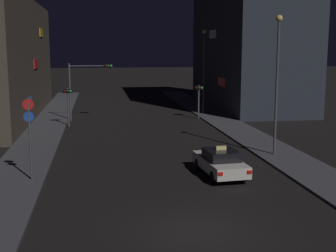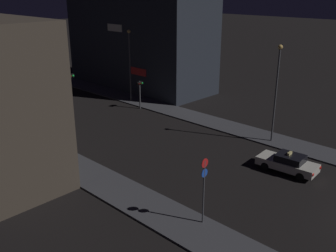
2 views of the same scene
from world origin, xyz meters
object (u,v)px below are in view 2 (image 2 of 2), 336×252
object	(u,v)px
traffic_light_overhead	(52,92)
street_lamp_near_block	(277,85)
traffic_light_left_kerb	(58,118)
traffic_light_right_kerb	(140,89)
street_lamp_far_block	(130,60)
sign_pole_left	(204,185)
taxi	(288,163)

from	to	relation	value
traffic_light_overhead	street_lamp_near_block	distance (m)	20.48
traffic_light_left_kerb	traffic_light_right_kerb	xyz separation A→B (m)	(12.11, 2.72, -0.07)
traffic_light_right_kerb	street_lamp_far_block	bearing A→B (deg)	68.38
traffic_light_overhead	traffic_light_right_kerb	distance (m)	10.71
street_lamp_near_block	traffic_light_left_kerb	bearing A→B (deg)	135.34
street_lamp_near_block	traffic_light_overhead	bearing A→B (deg)	125.78
traffic_light_left_kerb	sign_pole_left	world-z (taller)	sign_pole_left
taxi	sign_pole_left	world-z (taller)	sign_pole_left
sign_pole_left	street_lamp_near_block	distance (m)	15.04
traffic_light_left_kerb	street_lamp_far_block	size ratio (longest dim) A/B	0.40
street_lamp_near_block	street_lamp_far_block	distance (m)	18.94
traffic_light_overhead	street_lamp_far_block	xyz separation A→B (m)	(11.75, 2.37, 1.29)
traffic_light_overhead	sign_pole_left	bearing A→B (deg)	-96.79
taxi	street_lamp_far_block	world-z (taller)	street_lamp_far_block
traffic_light_left_kerb	street_lamp_near_block	size ratio (longest dim) A/B	0.39
sign_pole_left	street_lamp_far_block	world-z (taller)	street_lamp_far_block
taxi	traffic_light_left_kerb	world-z (taller)	traffic_light_left_kerb
taxi	traffic_light_overhead	xyz separation A→B (m)	(-7.38, 20.50, 3.13)
sign_pole_left	street_lamp_far_block	distance (m)	26.75
sign_pole_left	traffic_light_overhead	bearing A→B (deg)	83.21
sign_pole_left	street_lamp_near_block	bearing A→B (deg)	14.16
traffic_light_right_kerb	traffic_light_overhead	bearing A→B (deg)	177.05
traffic_light_overhead	street_lamp_far_block	bearing A→B (deg)	11.40
street_lamp_far_block	traffic_light_left_kerb	bearing A→B (deg)	-156.99
traffic_light_right_kerb	street_lamp_near_block	distance (m)	16.34
traffic_light_overhead	traffic_light_left_kerb	distance (m)	3.88
street_lamp_near_block	taxi	bearing A→B (deg)	-139.31
street_lamp_near_block	traffic_light_right_kerb	bearing A→B (deg)	94.83
traffic_light_overhead	traffic_light_left_kerb	world-z (taller)	traffic_light_overhead
street_lamp_far_block	traffic_light_right_kerb	bearing A→B (deg)	-111.62
street_lamp_near_block	sign_pole_left	bearing A→B (deg)	-165.84
sign_pole_left	street_lamp_far_block	size ratio (longest dim) A/B	0.49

